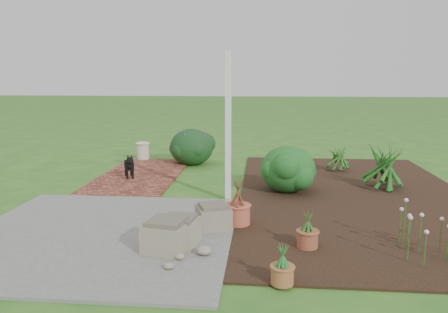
# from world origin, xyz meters

# --- Properties ---
(ground) EXTENTS (80.00, 80.00, 0.00)m
(ground) POSITION_xyz_m (0.00, 0.00, 0.00)
(ground) COLOR #2B641F
(ground) RESTS_ON ground
(concrete_patio) EXTENTS (3.50, 3.50, 0.04)m
(concrete_patio) POSITION_xyz_m (-1.25, -1.75, 0.02)
(concrete_patio) COLOR #61625F
(concrete_patio) RESTS_ON ground
(brick_path) EXTENTS (1.60, 3.50, 0.04)m
(brick_path) POSITION_xyz_m (-1.70, 1.75, 0.02)
(brick_path) COLOR maroon
(brick_path) RESTS_ON ground
(garden_bed) EXTENTS (4.00, 7.00, 0.03)m
(garden_bed) POSITION_xyz_m (2.50, 0.50, 0.01)
(garden_bed) COLOR black
(garden_bed) RESTS_ON ground
(veranda_post) EXTENTS (0.10, 0.10, 2.50)m
(veranda_post) POSITION_xyz_m (0.30, 0.10, 1.25)
(veranda_post) COLOR white
(veranda_post) RESTS_ON ground
(stone_trough_near) EXTENTS (0.50, 0.50, 0.30)m
(stone_trough_near) POSITION_xyz_m (-0.14, -2.03, 0.19)
(stone_trough_near) COLOR gray
(stone_trough_near) RESTS_ON concrete_patio
(stone_trough_mid) EXTENTS (0.57, 0.57, 0.32)m
(stone_trough_mid) POSITION_xyz_m (-0.24, -2.24, 0.20)
(stone_trough_mid) COLOR gray
(stone_trough_mid) RESTS_ON concrete_patio
(stone_trough_far) EXTENTS (0.55, 0.55, 0.29)m
(stone_trough_far) POSITION_xyz_m (0.22, -1.42, 0.18)
(stone_trough_far) COLOR #78745D
(stone_trough_far) RESTS_ON concrete_patio
(black_dog) EXTENTS (0.31, 0.51, 0.46)m
(black_dog) POSITION_xyz_m (-1.83, 1.39, 0.31)
(black_dog) COLOR black
(black_dog) RESTS_ON brick_path
(cream_ceramic_urn) EXTENTS (0.35, 0.35, 0.41)m
(cream_ceramic_urn) POSITION_xyz_m (-2.13, 3.46, 0.24)
(cream_ceramic_urn) COLOR beige
(cream_ceramic_urn) RESTS_ON brick_path
(evergreen_shrub) EXTENTS (1.03, 1.03, 0.85)m
(evergreen_shrub) POSITION_xyz_m (1.34, 0.70, 0.45)
(evergreen_shrub) COLOR #0E3E16
(evergreen_shrub) RESTS_ON garden_bed
(agapanthus_clump_back) EXTENTS (1.23, 1.23, 1.00)m
(agapanthus_clump_back) POSITION_xyz_m (3.14, 1.06, 0.53)
(agapanthus_clump_back) COLOR #164412
(agapanthus_clump_back) RESTS_ON garden_bed
(agapanthus_clump_front) EXTENTS (0.93, 0.93, 0.70)m
(agapanthus_clump_front) POSITION_xyz_m (2.52, 2.54, 0.38)
(agapanthus_clump_front) COLOR #183810
(agapanthus_clump_front) RESTS_ON garden_bed
(pink_flower_patch) EXTENTS (0.93, 0.93, 0.59)m
(pink_flower_patch) POSITION_xyz_m (2.92, -2.11, 0.32)
(pink_flower_patch) COLOR #113D0F
(pink_flower_patch) RESTS_ON garden_bed
(terracotta_pot_bronze) EXTENTS (0.35, 0.35, 0.28)m
(terracotta_pot_bronze) POSITION_xyz_m (0.54, -1.21, 0.17)
(terracotta_pot_bronze) COLOR #B5573D
(terracotta_pot_bronze) RESTS_ON garden_bed
(terracotta_pot_small_left) EXTENTS (0.33, 0.33, 0.21)m
(terracotta_pot_small_left) POSITION_xyz_m (1.44, -1.98, 0.14)
(terracotta_pot_small_left) COLOR brown
(terracotta_pot_small_left) RESTS_ON garden_bed
(terracotta_pot_small_right) EXTENTS (0.28, 0.28, 0.19)m
(terracotta_pot_small_right) POSITION_xyz_m (1.10, -2.98, 0.13)
(terracotta_pot_small_right) COLOR #9F5A35
(terracotta_pot_small_right) RESTS_ON garden_bed
(purple_flowering_bush) EXTENTS (1.19, 1.19, 0.88)m
(purple_flowering_bush) POSITION_xyz_m (-0.83, 3.10, 0.44)
(purple_flowering_bush) COLOR black
(purple_flowering_bush) RESTS_ON ground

